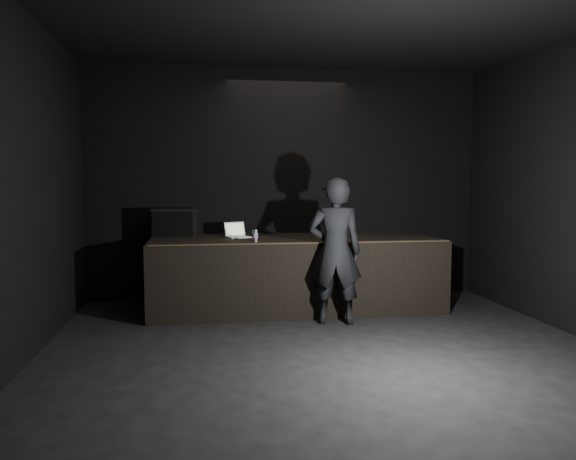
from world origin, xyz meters
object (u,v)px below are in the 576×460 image
(laptop, at_px, (237,233))
(person, at_px, (335,251))
(stage_riser, at_px, (295,273))
(beer_can, at_px, (255,236))
(stage_monitor, at_px, (175,223))

(laptop, xyz_separation_m, person, (1.16, -1.12, -0.14))
(laptop, bearing_deg, stage_riser, -34.08)
(stage_riser, xyz_separation_m, laptop, (-0.80, 0.17, 0.56))
(person, bearing_deg, laptop, -33.16)
(beer_can, bearing_deg, person, -27.15)
(stage_riser, bearing_deg, beer_can, -142.28)
(stage_riser, bearing_deg, laptop, 167.94)
(beer_can, xyz_separation_m, person, (0.96, -0.49, -0.16))
(stage_riser, height_order, laptop, laptop)
(stage_riser, relative_size, beer_can, 24.83)
(stage_monitor, height_order, beer_can, stage_monitor)
(beer_can, distance_m, person, 1.09)
(stage_riser, distance_m, laptop, 0.99)
(stage_riser, relative_size, laptop, 10.27)
(stage_riser, height_order, beer_can, beer_can)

